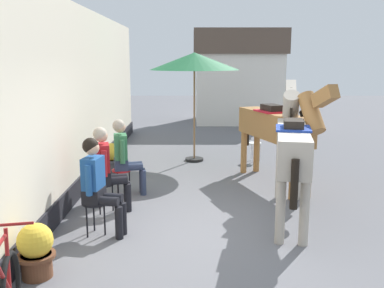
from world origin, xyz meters
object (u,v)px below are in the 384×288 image
at_px(seated_visitor_middle, 109,165).
at_px(seated_visitor_far, 127,153).
at_px(spare_stool_white, 257,145).
at_px(saddled_horse_near, 294,144).
at_px(seated_visitor_near, 100,182).
at_px(saddled_horse_far, 279,127).
at_px(flower_planter_nearest, 38,249).
at_px(flower_planter_farthest, 114,157).
at_px(cafe_parasol, 196,62).

bearing_deg(seated_visitor_middle, seated_visitor_far, 80.24).
bearing_deg(spare_stool_white, seated_visitor_far, -136.31).
bearing_deg(seated_visitor_far, saddled_horse_near, -21.08).
xyz_separation_m(seated_visitor_middle, saddled_horse_near, (2.89, -0.19, 0.38)).
bearing_deg(seated_visitor_near, saddled_horse_far, 39.44).
relative_size(flower_planter_nearest, spare_stool_white, 1.39).
height_order(saddled_horse_far, flower_planter_farthest, saddled_horse_far).
distance_m(seated_visitor_middle, spare_stool_white, 4.52).
xyz_separation_m(seated_visitor_near, saddled_horse_near, (2.83, 0.76, 0.38)).
xyz_separation_m(seated_visitor_middle, flower_planter_farthest, (-0.39, 2.48, -0.44)).
relative_size(flower_planter_nearest, flower_planter_farthest, 1.00).
distance_m(seated_visitor_far, flower_planter_farthest, 1.76).
xyz_separation_m(seated_visitor_middle, saddled_horse_far, (2.99, 1.46, 0.38)).
distance_m(seated_visitor_middle, cafe_parasol, 4.14).
bearing_deg(flower_planter_farthest, flower_planter_nearest, -90.07).
height_order(saddled_horse_near, cafe_parasol, cafe_parasol).
distance_m(seated_visitor_far, saddled_horse_near, 2.97).
height_order(saddled_horse_far, flower_planter_nearest, saddled_horse_far).
distance_m(flower_planter_farthest, cafe_parasol, 2.92).
relative_size(seated_visitor_near, seated_visitor_far, 1.00).
xyz_separation_m(saddled_horse_near, flower_planter_farthest, (-3.29, 2.67, -0.82)).
bearing_deg(spare_stool_white, flower_planter_farthest, -163.20).
distance_m(seated_visitor_near, saddled_horse_near, 2.96).
bearing_deg(saddled_horse_near, seated_visitor_far, 158.92).
xyz_separation_m(cafe_parasol, spare_stool_white, (1.45, -0.08, -1.96)).
bearing_deg(cafe_parasol, spare_stool_white, -3.10).
relative_size(seated_visitor_far, spare_stool_white, 3.02).
relative_size(seated_visitor_middle, spare_stool_white, 3.02).
bearing_deg(flower_planter_nearest, spare_stool_white, 59.81).
xyz_separation_m(seated_visitor_far, flower_planter_nearest, (-0.55, -3.02, -0.44)).
bearing_deg(seated_visitor_near, cafe_parasol, 73.25).
bearing_deg(flower_planter_nearest, cafe_parasol, 72.33).
height_order(seated_visitor_far, spare_stool_white, seated_visitor_far).
bearing_deg(flower_planter_nearest, seated_visitor_near, 68.96).
distance_m(seated_visitor_far, cafe_parasol, 3.36).
xyz_separation_m(flower_planter_farthest, spare_stool_white, (3.26, 0.99, 0.07)).
height_order(seated_visitor_far, flower_planter_nearest, seated_visitor_far).
bearing_deg(seated_visitor_far, saddled_horse_far, 11.71).
xyz_separation_m(flower_planter_nearest, spare_stool_white, (3.27, 5.62, 0.07)).
relative_size(flower_planter_farthest, cafe_parasol, 0.25).
xyz_separation_m(flower_planter_farthest, cafe_parasol, (1.81, 1.06, 2.03)).
xyz_separation_m(seated_visitor_far, saddled_horse_far, (2.84, 0.59, 0.38)).
bearing_deg(seated_visitor_far, seated_visitor_middle, -99.76).
height_order(saddled_horse_near, saddled_horse_far, same).
height_order(saddled_horse_near, flower_planter_nearest, saddled_horse_near).
height_order(seated_visitor_far, saddled_horse_far, saddled_horse_far).
bearing_deg(flower_planter_nearest, flower_planter_farthest, 89.93).
bearing_deg(saddled_horse_near, spare_stool_white, 90.37).
bearing_deg(seated_visitor_near, flower_planter_farthest, 97.57).
bearing_deg(seated_visitor_middle, flower_planter_farthest, 99.00).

